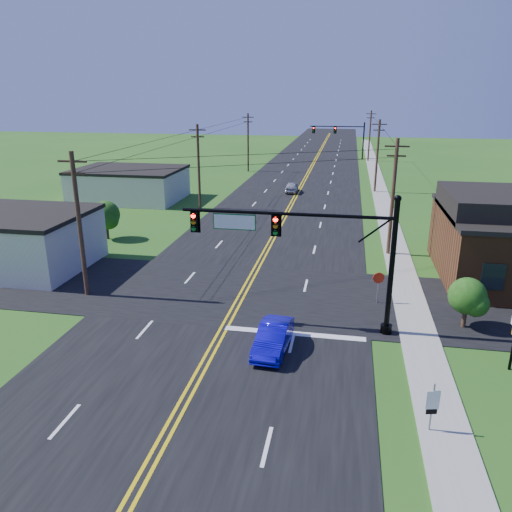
% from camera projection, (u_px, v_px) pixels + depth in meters
% --- Properties ---
extents(ground, '(260.00, 260.00, 0.00)m').
position_uv_depth(ground, '(179.00, 403.00, 20.65)').
color(ground, '#204F16').
rests_on(ground, ground).
extents(road_main, '(16.00, 220.00, 0.04)m').
position_uv_depth(road_main, '(300.00, 186.00, 67.32)').
color(road_main, black).
rests_on(road_main, ground).
extents(road_cross, '(70.00, 10.00, 0.04)m').
position_uv_depth(road_cross, '(240.00, 293.00, 31.85)').
color(road_cross, black).
rests_on(road_cross, ground).
extents(sidewalk, '(2.00, 160.00, 0.08)m').
position_uv_depth(sidewalk, '(384.00, 205.00, 56.17)').
color(sidewalk, gray).
rests_on(sidewalk, ground).
extents(signal_mast_main, '(11.30, 0.60, 7.48)m').
position_uv_depth(signal_mast_main, '(305.00, 244.00, 25.88)').
color(signal_mast_main, black).
rests_on(signal_mast_main, ground).
extents(signal_mast_far, '(10.98, 0.60, 7.48)m').
position_uv_depth(signal_mast_far, '(340.00, 135.00, 93.13)').
color(signal_mast_far, black).
rests_on(signal_mast_far, ground).
extents(cream_bldg_near, '(10.20, 8.20, 4.10)m').
position_uv_depth(cream_bldg_near, '(16.00, 240.00, 36.00)').
color(cream_bldg_near, silver).
rests_on(cream_bldg_near, ground).
extents(cream_bldg_far, '(12.20, 9.20, 3.70)m').
position_uv_depth(cream_bldg_far, '(129.00, 184.00, 58.81)').
color(cream_bldg_far, silver).
rests_on(cream_bldg_far, ground).
extents(utility_pole_left_a, '(1.80, 0.28, 9.00)m').
position_uv_depth(utility_pole_left_a, '(79.00, 223.00, 30.14)').
color(utility_pole_left_a, '#332217').
rests_on(utility_pole_left_a, ground).
extents(utility_pole_left_b, '(1.80, 0.28, 9.00)m').
position_uv_depth(utility_pole_left_b, '(199.00, 165.00, 53.47)').
color(utility_pole_left_b, '#332217').
rests_on(utility_pole_left_b, ground).
extents(utility_pole_left_c, '(1.80, 0.28, 9.00)m').
position_uv_depth(utility_pole_left_c, '(248.00, 141.00, 78.67)').
color(utility_pole_left_c, '#332217').
rests_on(utility_pole_left_c, ground).
extents(utility_pole_right_a, '(1.80, 0.28, 9.00)m').
position_uv_depth(utility_pole_right_a, '(393.00, 195.00, 38.01)').
color(utility_pole_right_a, '#332217').
rests_on(utility_pole_right_a, ground).
extents(utility_pole_right_b, '(1.80, 0.28, 9.00)m').
position_uv_depth(utility_pole_right_b, '(377.00, 155.00, 62.28)').
color(utility_pole_right_b, '#332217').
rests_on(utility_pole_right_b, ground).
extents(utility_pole_right_c, '(1.80, 0.28, 9.00)m').
position_uv_depth(utility_pole_right_c, '(370.00, 135.00, 90.28)').
color(utility_pole_right_c, '#332217').
rests_on(utility_pole_right_c, ground).
extents(tree_right_back, '(3.00, 3.00, 4.10)m').
position_uv_depth(tree_right_back, '(464.00, 214.00, 41.35)').
color(tree_right_back, '#332217').
rests_on(tree_right_back, ground).
extents(shrub_corner, '(2.00, 2.00, 2.86)m').
position_uv_depth(shrub_corner, '(467.00, 296.00, 26.70)').
color(shrub_corner, '#332217').
rests_on(shrub_corner, ground).
extents(tree_left, '(2.40, 2.40, 3.37)m').
position_uv_depth(tree_left, '(106.00, 215.00, 42.92)').
color(tree_left, '#332217').
rests_on(tree_left, ground).
extents(blue_car, '(1.67, 4.17, 1.35)m').
position_uv_depth(blue_car, '(273.00, 338.00, 24.63)').
color(blue_car, '#1008B8').
rests_on(blue_car, ground).
extents(distant_car, '(1.67, 3.90, 1.31)m').
position_uv_depth(distant_car, '(292.00, 187.00, 63.22)').
color(distant_car, '#BABABF').
rests_on(distant_car, ground).
extents(route_sign, '(0.51, 0.14, 2.07)m').
position_uv_depth(route_sign, '(432.00, 404.00, 18.55)').
color(route_sign, slate).
rests_on(route_sign, ground).
extents(stop_sign, '(0.71, 0.19, 2.01)m').
position_uv_depth(stop_sign, '(378.00, 281.00, 29.92)').
color(stop_sign, slate).
rests_on(stop_sign, ground).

